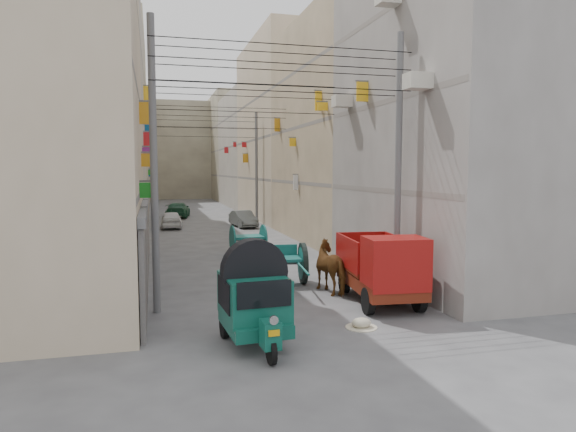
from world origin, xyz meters
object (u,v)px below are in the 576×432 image
object	(u,v)px
distant_car_green	(178,210)
horse	(334,267)
auto_rickshaw	(254,297)
tonga_cart	(284,263)
mini_truck	(384,271)
feed_sack	(361,323)
second_cart	(248,239)
distant_car_white	(171,220)
distant_car_grey	(243,219)

from	to	relation	value
distant_car_green	horse	bearing A→B (deg)	105.72
auto_rickshaw	tonga_cart	distance (m)	6.09
horse	tonga_cart	bearing A→B (deg)	-61.07
tonga_cart	horse	size ratio (longest dim) A/B	1.68
mini_truck	tonga_cart	bearing A→B (deg)	127.15
auto_rickshaw	feed_sack	bearing A→B (deg)	6.22
second_cart	feed_sack	world-z (taller)	second_cart
mini_truck	distant_car_green	xyz separation A→B (m)	(-4.42, 29.54, -0.39)
mini_truck	second_cart	size ratio (longest dim) A/B	2.44
auto_rickshaw	second_cart	size ratio (longest dim) A/B	1.65
distant_car_white	mini_truck	bearing A→B (deg)	105.45
tonga_cart	mini_truck	xyz separation A→B (m)	(2.10, -3.44, 0.26)
distant_car_grey	horse	bearing A→B (deg)	-97.99
auto_rickshaw	distant_car_green	xyz separation A→B (m)	(-0.19, 31.79, -0.46)
distant_car_grey	distant_car_green	size ratio (longest dim) A/B	0.80
tonga_cart	mini_truck	size ratio (longest dim) A/B	0.84
horse	distant_car_grey	bearing A→B (deg)	-102.67
feed_sack	auto_rickshaw	bearing A→B (deg)	-170.14
tonga_cart	distant_car_grey	bearing A→B (deg)	91.12
auto_rickshaw	tonga_cart	size ratio (longest dim) A/B	0.80
auto_rickshaw	distant_car_grey	distance (m)	23.76
auto_rickshaw	mini_truck	world-z (taller)	mini_truck
second_cart	distant_car_grey	xyz separation A→B (m)	(1.71, 11.23, -0.17)
feed_sack	horse	bearing A→B (deg)	80.75
horse	distant_car_green	size ratio (longest dim) A/B	0.46
mini_truck	distant_car_grey	size ratio (longest dim) A/B	1.14
feed_sack	distant_car_grey	distance (m)	22.99
feed_sack	horse	world-z (taller)	horse
mini_truck	horse	world-z (taller)	mini_truck
mini_truck	distant_car_green	world-z (taller)	mini_truck
auto_rickshaw	distant_car_green	distance (m)	31.79
mini_truck	distant_car_grey	bearing A→B (deg)	96.96
distant_car_grey	distant_car_green	distance (m)	9.23
distant_car_grey	distant_car_white	bearing A→B (deg)	166.16
second_cart	auto_rickshaw	bearing A→B (deg)	-101.96
second_cart	horse	xyz separation A→B (m)	(1.32, -8.01, 0.09)
feed_sack	distant_car_green	world-z (taller)	distant_car_green
mini_truck	distant_car_grey	world-z (taller)	mini_truck
mini_truck	horse	size ratio (longest dim) A/B	2.00
mini_truck	second_cart	xyz separation A→B (m)	(-2.15, 9.97, -0.28)
horse	distant_car_white	size ratio (longest dim) A/B	0.57
horse	feed_sack	bearing A→B (deg)	69.24
mini_truck	feed_sack	bearing A→B (deg)	-123.45
distant_car_white	auto_rickshaw	bearing A→B (deg)	94.32
tonga_cart	feed_sack	bearing A→B (deg)	-76.34
tonga_cart	distant_car_grey	xyz separation A→B (m)	(1.65, 17.77, -0.18)
feed_sack	distant_car_white	xyz separation A→B (m)	(-3.78, 23.55, 0.45)
tonga_cart	distant_car_white	xyz separation A→B (m)	(-3.12, 18.35, -0.16)
tonga_cart	second_cart	xyz separation A→B (m)	(-0.05, 6.53, -0.02)
second_cart	feed_sack	distance (m)	11.77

